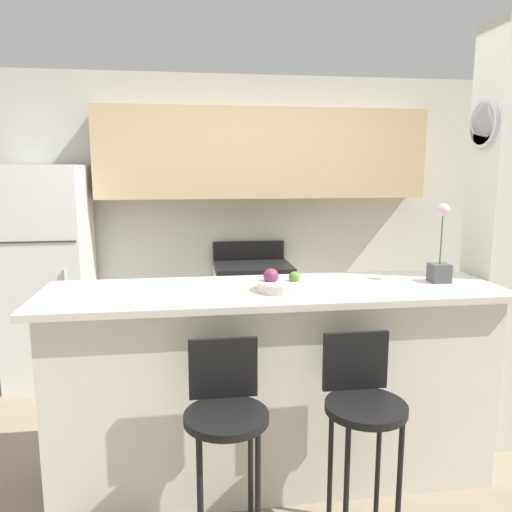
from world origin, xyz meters
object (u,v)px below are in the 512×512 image
at_px(stove_range, 253,313).
at_px(bar_stool_left, 226,418).
at_px(orchid_vase, 440,258).
at_px(fruit_bowl, 282,284).
at_px(bar_stool_right, 363,409).
at_px(refrigerator, 49,274).

bearing_deg(stove_range, bar_stool_left, -100.65).
bearing_deg(bar_stool_left, orchid_vase, 24.24).
xyz_separation_m(stove_range, bar_stool_left, (-0.42, -2.23, 0.20)).
height_order(stove_range, fruit_bowl, fruit_bowl).
bearing_deg(bar_stool_right, bar_stool_left, 180.00).
relative_size(refrigerator, bar_stool_right, 1.80).
distance_m(bar_stool_left, orchid_vase, 1.49).
height_order(refrigerator, bar_stool_right, refrigerator).
bearing_deg(refrigerator, orchid_vase, -32.35).
height_order(refrigerator, bar_stool_left, refrigerator).
bearing_deg(fruit_bowl, orchid_vase, 4.44).
relative_size(refrigerator, orchid_vase, 3.97).
distance_m(stove_range, fruit_bowl, 1.86).
bearing_deg(refrigerator, fruit_bowl, -46.10).
distance_m(bar_stool_left, bar_stool_right, 0.62).
bearing_deg(bar_stool_left, fruit_bowl, 55.46).
height_order(bar_stool_right, fruit_bowl, fruit_bowl).
height_order(stove_range, bar_stool_left, stove_range).
bearing_deg(bar_stool_left, refrigerator, 120.33).
relative_size(bar_stool_right, fruit_bowl, 3.57).
xyz_separation_m(stove_range, fruit_bowl, (-0.08, -1.73, 0.67)).
bearing_deg(bar_stool_right, fruit_bowl, 119.50).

